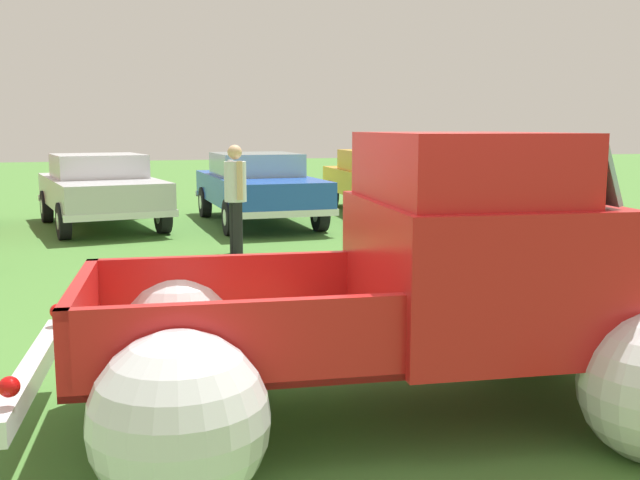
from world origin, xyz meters
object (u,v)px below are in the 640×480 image
object	(u,v)px
show_car_3	(382,179)
spectator_0	(477,214)
spectator_1	(235,192)
show_car_1	(100,188)
vintage_pickup_truck	(436,305)
show_car_2	(258,185)

from	to	relation	value
show_car_3	spectator_0	size ratio (longest dim) A/B	2.44
spectator_1	show_car_1	bearing A→B (deg)	-70.36
vintage_pickup_truck	spectator_0	world-z (taller)	vintage_pickup_truck
spectator_1	spectator_0	bearing A→B (deg)	108.23
vintage_pickup_truck	show_car_2	xyz separation A→B (m)	(1.09, 10.17, 0.03)
show_car_3	vintage_pickup_truck	bearing A→B (deg)	-15.62
show_car_1	show_car_3	world-z (taller)	same
spectator_0	spectator_1	bearing A→B (deg)	85.33
spectator_0	show_car_1	bearing A→B (deg)	86.03
spectator_1	show_car_2	bearing A→B (deg)	-115.00
show_car_1	vintage_pickup_truck	bearing A→B (deg)	2.14
spectator_0	spectator_1	size ratio (longest dim) A/B	1.05
vintage_pickup_truck	spectator_1	bearing A→B (deg)	97.19
vintage_pickup_truck	spectator_0	size ratio (longest dim) A/B	2.72
show_car_1	show_car_3	size ratio (longest dim) A/B	1.03
spectator_0	show_car_3	bearing A→B (deg)	44.41
show_car_2	vintage_pickup_truck	bearing A→B (deg)	-6.11
vintage_pickup_truck	show_car_1	bearing A→B (deg)	107.32
vintage_pickup_truck	spectator_1	world-z (taller)	vintage_pickup_truck
show_car_1	spectator_0	world-z (taller)	spectator_0
spectator_0	show_car_2	bearing A→B (deg)	65.85
vintage_pickup_truck	spectator_0	bearing A→B (deg)	62.20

